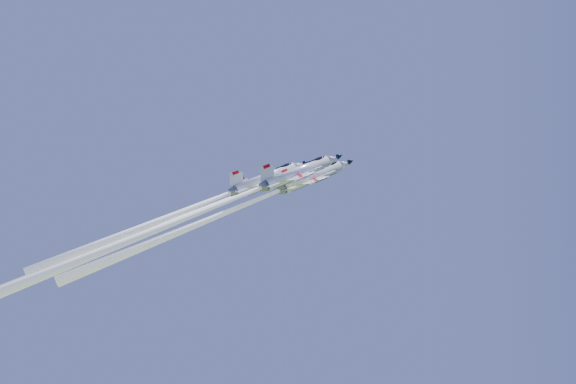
% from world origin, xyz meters
% --- Properties ---
extents(jet_lead, '(33.10, 28.53, 37.08)m').
position_xyz_m(jet_lead, '(-8.95, -6.18, 93.68)').
color(jet_lead, white).
extents(jet_left, '(34.12, 29.88, 42.61)m').
position_xyz_m(jet_left, '(-20.55, -6.54, 91.69)').
color(jet_left, white).
extents(jet_right, '(40.33, 35.25, 49.73)m').
position_xyz_m(jet_right, '(-15.34, -16.62, 90.23)').
color(jet_right, white).
extents(jet_slot, '(30.61, 26.20, 32.64)m').
position_xyz_m(jet_slot, '(-14.80, -9.69, 93.73)').
color(jet_slot, white).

